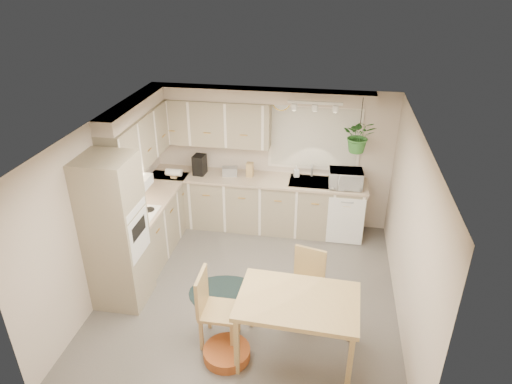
% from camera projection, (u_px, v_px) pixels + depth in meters
% --- Properties ---
extents(floor, '(4.20, 4.20, 0.00)m').
position_uv_depth(floor, '(249.00, 293.00, 6.41)').
color(floor, '#5F5954').
rests_on(floor, ground).
extents(ceiling, '(4.20, 4.20, 0.00)m').
position_uv_depth(ceiling, '(248.00, 131.00, 5.32)').
color(ceiling, white).
rests_on(ceiling, wall_back).
extents(wall_back, '(4.00, 0.04, 2.40)m').
position_uv_depth(wall_back, '(271.00, 157.00, 7.71)').
color(wall_back, beige).
rests_on(wall_back, floor).
extents(wall_front, '(4.00, 0.04, 2.40)m').
position_uv_depth(wall_front, '(206.00, 338.00, 4.02)').
color(wall_front, beige).
rests_on(wall_front, floor).
extents(wall_left, '(0.04, 4.20, 2.40)m').
position_uv_depth(wall_left, '(104.00, 207.00, 6.16)').
color(wall_left, beige).
rests_on(wall_left, floor).
extents(wall_right, '(0.04, 4.20, 2.40)m').
position_uv_depth(wall_right, '(410.00, 233.00, 5.56)').
color(wall_right, beige).
rests_on(wall_right, floor).
extents(base_cab_left, '(0.60, 1.85, 0.90)m').
position_uv_depth(base_cab_left, '(154.00, 223.00, 7.23)').
color(base_cab_left, gray).
rests_on(base_cab_left, floor).
extents(base_cab_back, '(3.60, 0.60, 0.90)m').
position_uv_depth(base_cab_back, '(257.00, 204.00, 7.81)').
color(base_cab_back, gray).
rests_on(base_cab_back, floor).
extents(counter_left, '(0.64, 1.89, 0.04)m').
position_uv_depth(counter_left, '(151.00, 197.00, 7.01)').
color(counter_left, tan).
rests_on(counter_left, base_cab_left).
extents(counter_back, '(3.64, 0.64, 0.04)m').
position_uv_depth(counter_back, '(257.00, 179.00, 7.59)').
color(counter_back, tan).
rests_on(counter_back, base_cab_back).
extents(oven_stack, '(0.65, 0.65, 2.10)m').
position_uv_depth(oven_stack, '(115.00, 233.00, 5.85)').
color(oven_stack, gray).
rests_on(oven_stack, floor).
extents(wall_oven_face, '(0.02, 0.56, 0.58)m').
position_uv_depth(wall_oven_face, '(139.00, 235.00, 5.80)').
color(wall_oven_face, white).
rests_on(wall_oven_face, oven_stack).
extents(upper_cab_left, '(0.35, 2.00, 0.75)m').
position_uv_depth(upper_cab_left, '(139.00, 139.00, 6.73)').
color(upper_cab_left, gray).
rests_on(upper_cab_left, wall_left).
extents(upper_cab_back, '(2.00, 0.35, 0.75)m').
position_uv_depth(upper_cab_back, '(210.00, 122.00, 7.42)').
color(upper_cab_back, gray).
rests_on(upper_cab_back, wall_back).
extents(soffit_left, '(0.30, 2.00, 0.20)m').
position_uv_depth(soffit_left, '(134.00, 107.00, 6.52)').
color(soffit_left, beige).
rests_on(soffit_left, wall_left).
extents(soffit_back, '(3.60, 0.30, 0.20)m').
position_uv_depth(soffit_back, '(258.00, 95.00, 7.11)').
color(soffit_back, beige).
rests_on(soffit_back, wall_back).
extents(cooktop, '(0.52, 0.58, 0.02)m').
position_uv_depth(cooktop, '(137.00, 214.00, 6.49)').
color(cooktop, white).
rests_on(cooktop, counter_left).
extents(range_hood, '(0.40, 0.60, 0.14)m').
position_uv_depth(range_hood, '(132.00, 186.00, 6.29)').
color(range_hood, white).
rests_on(range_hood, upper_cab_left).
extents(window_blinds, '(1.40, 0.02, 1.00)m').
position_uv_depth(window_blinds, '(314.00, 138.00, 7.40)').
color(window_blinds, beige).
rests_on(window_blinds, wall_back).
extents(window_frame, '(1.50, 0.02, 1.10)m').
position_uv_depth(window_frame, '(314.00, 138.00, 7.40)').
color(window_frame, silver).
rests_on(window_frame, wall_back).
extents(sink, '(0.70, 0.48, 0.10)m').
position_uv_depth(sink, '(311.00, 184.00, 7.48)').
color(sink, '#9EA1A5').
rests_on(sink, counter_back).
extents(dishwasher_front, '(0.58, 0.02, 0.83)m').
position_uv_depth(dishwasher_front, '(345.00, 222.00, 7.33)').
color(dishwasher_front, white).
rests_on(dishwasher_front, base_cab_back).
extents(track_light_bar, '(0.80, 0.04, 0.04)m').
position_uv_depth(track_light_bar, '(315.00, 103.00, 6.61)').
color(track_light_bar, white).
rests_on(track_light_bar, ceiling).
extents(wall_clock, '(0.30, 0.03, 0.30)m').
position_uv_depth(wall_clock, '(281.00, 101.00, 7.22)').
color(wall_clock, gold).
rests_on(wall_clock, wall_back).
extents(dining_table, '(1.37, 0.94, 0.84)m').
position_uv_depth(dining_table, '(297.00, 328.00, 5.21)').
color(dining_table, tan).
rests_on(dining_table, floor).
extents(chair_left, '(0.46, 0.46, 0.97)m').
position_uv_depth(chair_left, '(220.00, 309.00, 5.40)').
color(chair_left, tan).
rests_on(chair_left, floor).
extents(chair_back, '(0.53, 0.53, 0.93)m').
position_uv_depth(chair_back, '(304.00, 287.00, 5.80)').
color(chair_back, tan).
rests_on(chair_back, floor).
extents(braided_rug, '(1.21, 0.94, 0.01)m').
position_uv_depth(braided_rug, '(229.00, 295.00, 6.36)').
color(braided_rug, black).
rests_on(braided_rug, floor).
extents(pet_bed, '(0.57, 0.57, 0.13)m').
position_uv_depth(pet_bed, '(227.00, 353.00, 5.34)').
color(pet_bed, '#A14B20').
rests_on(pet_bed, floor).
extents(microwave, '(0.54, 0.32, 0.35)m').
position_uv_depth(microwave, '(346.00, 177.00, 7.21)').
color(microwave, white).
rests_on(microwave, counter_back).
extents(soap_bottle, '(0.13, 0.21, 0.09)m').
position_uv_depth(soap_bottle, '(296.00, 174.00, 7.61)').
color(soap_bottle, white).
rests_on(soap_bottle, counter_back).
extents(hanging_plant, '(0.49, 0.54, 0.41)m').
position_uv_depth(hanging_plant, '(359.00, 139.00, 6.90)').
color(hanging_plant, '#306C2B').
rests_on(hanging_plant, ceiling).
extents(coffee_maker, '(0.21, 0.25, 0.34)m').
position_uv_depth(coffee_maker, '(200.00, 165.00, 7.66)').
color(coffee_maker, black).
rests_on(coffee_maker, counter_back).
extents(toaster, '(0.27, 0.18, 0.15)m').
position_uv_depth(toaster, '(230.00, 171.00, 7.65)').
color(toaster, '#9EA1A5').
rests_on(toaster, counter_back).
extents(knife_block, '(0.11, 0.11, 0.24)m').
position_uv_depth(knife_block, '(250.00, 170.00, 7.60)').
color(knife_block, tan).
rests_on(knife_block, counter_back).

